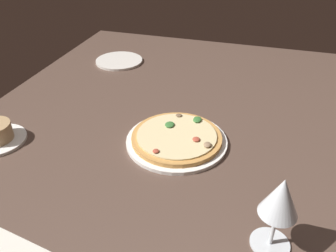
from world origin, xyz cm
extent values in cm
cube|color=brown|center=(0.00, 0.00, 2.00)|extent=(150.00, 110.00, 4.00)
cylinder|color=white|center=(-5.25, -6.33, 4.50)|extent=(26.65, 26.65, 1.00)
cylinder|color=#C68C47|center=(-5.25, -6.33, 5.60)|extent=(23.77, 23.77, 1.20)
cylinder|color=beige|center=(-5.25, -6.33, 6.40)|extent=(20.95, 20.95, 0.40)
ellipsoid|color=#AD4733|center=(-13.93, -3.48, 6.88)|extent=(1.71, 1.56, 0.57)
ellipsoid|color=#387033|center=(-1.65, -3.34, 6.91)|extent=(3.06, 2.50, 0.62)
ellipsoid|color=#AD4733|center=(-6.32, -11.76, 6.90)|extent=(2.11, 1.90, 0.61)
ellipsoid|color=#937556|center=(-7.93, -14.94, 6.98)|extent=(2.36, 1.91, 0.77)
ellipsoid|color=#387033|center=(2.98, -9.96, 6.94)|extent=(3.20, 2.30, 0.69)
ellipsoid|color=brown|center=(3.87, -4.41, 6.81)|extent=(1.80, 1.77, 0.43)
cylinder|color=silver|center=(-31.41, -31.64, 4.20)|extent=(7.40, 7.40, 0.40)
cylinder|color=silver|center=(-31.41, -31.64, 8.38)|extent=(0.80, 0.80, 7.95)
cone|color=silver|center=(-31.41, -31.64, 16.20)|extent=(6.87, 6.87, 7.69)
cone|color=#5B0F19|center=(-31.41, -31.64, 13.88)|extent=(2.45, 2.45, 3.05)
cylinder|color=silver|center=(40.88, 30.22, 4.45)|extent=(18.38, 18.38, 0.90)
camera|label=1|loc=(-76.96, -25.55, 57.69)|focal=36.93mm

